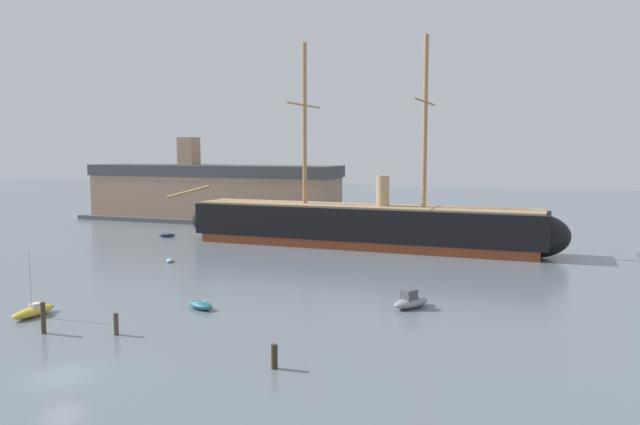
% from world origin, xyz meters
% --- Properties ---
extents(ground_plane, '(400.00, 400.00, 0.00)m').
position_xyz_m(ground_plane, '(0.00, 0.00, 0.00)').
color(ground_plane, slate).
extents(tall_ship, '(58.90, 12.10, 28.34)m').
position_xyz_m(tall_ship, '(3.01, 53.60, 3.04)').
color(tall_ship, brown).
rests_on(tall_ship, ground).
extents(sailboat_foreground_left, '(1.41, 4.16, 5.35)m').
position_xyz_m(sailboat_foreground_left, '(-11.95, 9.92, 0.45)').
color(sailboat_foreground_left, gold).
rests_on(sailboat_foreground_left, ground).
extents(dinghy_near_centre, '(3.09, 2.25, 0.67)m').
position_xyz_m(dinghy_near_centre, '(-0.41, 16.59, 0.34)').
color(dinghy_near_centre, '#236670').
rests_on(dinghy_near_centre, ground).
extents(motorboat_mid_right, '(3.32, 4.12, 1.61)m').
position_xyz_m(motorboat_mid_right, '(16.26, 23.19, 0.57)').
color(motorboat_mid_right, gray).
rests_on(motorboat_mid_right, ground).
extents(dinghy_alongside_bow, '(1.56, 1.97, 0.43)m').
position_xyz_m(dinghy_alongside_bow, '(-15.48, 34.56, 0.22)').
color(dinghy_alongside_bow, '#7FB2D6').
rests_on(dinghy_alongside_bow, ground).
extents(dinghy_far_left, '(2.69, 1.90, 0.58)m').
position_xyz_m(dinghy_far_left, '(-28.12, 52.75, 0.29)').
color(dinghy_far_left, '#1E284C').
rests_on(dinghy_far_left, ground).
extents(dinghy_distant_centre, '(1.95, 2.79, 0.61)m').
position_xyz_m(dinghy_distant_centre, '(2.10, 62.72, 0.31)').
color(dinghy_distant_centre, '#7FB2D6').
rests_on(dinghy_distant_centre, ground).
extents(mooring_piling_nearest, '(0.40, 0.40, 1.54)m').
position_xyz_m(mooring_piling_nearest, '(11.43, 5.63, 0.77)').
color(mooring_piling_nearest, '#382B1E').
rests_on(mooring_piling_nearest, ground).
extents(mooring_piling_left_pair, '(0.35, 0.35, 1.62)m').
position_xyz_m(mooring_piling_left_pair, '(-2.36, 8.07, 0.81)').
color(mooring_piling_left_pair, '#4C3D2D').
rests_on(mooring_piling_left_pair, ground).
extents(mooring_piling_right_pair, '(0.35, 0.35, 2.35)m').
position_xyz_m(mooring_piling_right_pair, '(-7.61, 6.51, 1.18)').
color(mooring_piling_right_pair, '#423323').
rests_on(mooring_piling_right_pair, ground).
extents(dockside_warehouse_left, '(52.81, 12.49, 15.79)m').
position_xyz_m(dockside_warehouse_left, '(-32.30, 74.10, 5.30)').
color(dockside_warehouse_left, '#565659').
rests_on(dockside_warehouse_left, ground).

